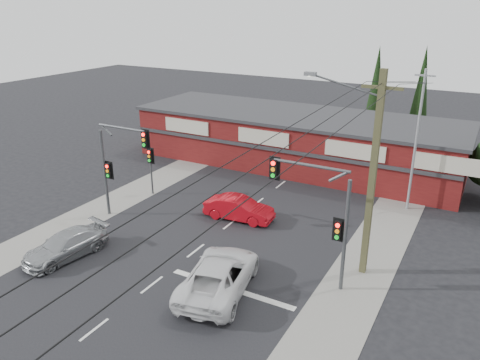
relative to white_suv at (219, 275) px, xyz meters
The scene contains 18 objects.
ground 3.63m from the white_suv, 149.03° to the left, with size 120.00×120.00×0.00m, color black.
road_strip 7.51m from the white_suv, 113.99° to the left, with size 14.00×70.00×0.01m, color black.
verge_left 13.43m from the white_suv, 149.40° to the left, with size 3.00×70.00×0.02m, color gray.
verge_right 8.78m from the white_suv, 51.31° to the left, with size 3.00×70.00×0.02m, color gray.
stop_line 0.98m from the white_suv, 34.85° to the left, with size 6.50×0.35×0.01m, color silver.
white_suv is the anchor object (origin of this frame).
silver_suv 8.77m from the white_suv, behind, with size 1.89×4.65×1.35m, color #A1A5A7.
red_sedan 7.72m from the white_suv, 112.13° to the left, with size 1.51×4.33×1.43m, color #B70B15.
lane_dashes 3.37m from the white_suv, 158.17° to the right, with size 0.12×31.52×0.01m.
shop_building 19.28m from the white_suv, 102.10° to the left, with size 27.30×8.40×4.22m.
conifer_near 26.24m from the white_suv, 88.97° to the left, with size 1.80×1.80×9.25m.
conifer_far 28.49m from the white_suv, 81.89° to the left, with size 1.80×1.80×9.25m.
traffic_mast_left 10.67m from the white_suv, 157.99° to the left, with size 3.77×0.27×5.97m.
traffic_mast_right 5.70m from the white_suv, 36.45° to the left, with size 3.96×0.27×5.97m.
pedestal_signal 12.98m from the white_suv, 142.59° to the left, with size 0.55×0.27×3.38m.
utility_pole 8.52m from the white_suv, 42.08° to the left, with size 4.38×0.59×10.00m.
steel_pole 15.55m from the white_suv, 66.66° to the left, with size 1.20×0.16×9.00m.
power_lines 9.88m from the white_suv, ahead, with size 2.01×29.00×1.22m.
Camera 1 is at (12.90, -17.71, 12.65)m, focal length 35.00 mm.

